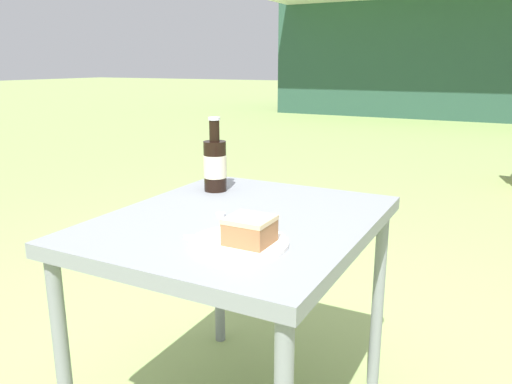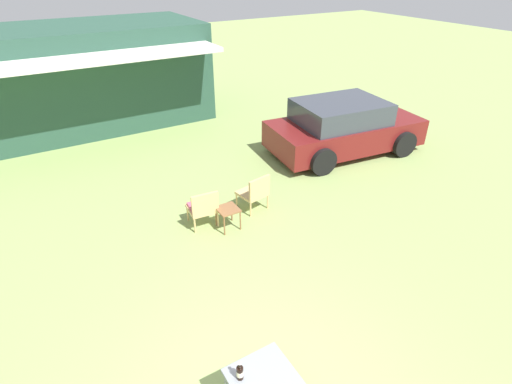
{
  "view_description": "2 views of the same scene",
  "coord_description": "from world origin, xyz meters",
  "px_view_note": "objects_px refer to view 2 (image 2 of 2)",
  "views": [
    {
      "loc": [
        0.67,
        -1.19,
        1.11
      ],
      "look_at": [
        0.0,
        0.1,
        0.74
      ],
      "focal_mm": 35.0,
      "sensor_mm": 36.0,
      "label": 1
    },
    {
      "loc": [
        -1.46,
        -2.21,
        4.68
      ],
      "look_at": [
        1.79,
        3.28,
        0.9
      ],
      "focal_mm": 28.0,
      "sensor_mm": 36.0,
      "label": 2
    }
  ],
  "objects_px": {
    "wicker_chair_cushioned": "(203,207)",
    "wicker_chair_plain": "(255,192)",
    "parked_car": "(343,127)",
    "cola_bottle_near": "(240,372)",
    "garden_side_table": "(228,211)"
  },
  "relations": [
    {
      "from": "wicker_chair_plain",
      "to": "cola_bottle_near",
      "type": "bearing_deg",
      "value": 47.06
    },
    {
      "from": "cola_bottle_near",
      "to": "wicker_chair_plain",
      "type": "bearing_deg",
      "value": 57.4
    },
    {
      "from": "garden_side_table",
      "to": "cola_bottle_near",
      "type": "height_order",
      "value": "cola_bottle_near"
    },
    {
      "from": "parked_car",
      "to": "wicker_chair_plain",
      "type": "bearing_deg",
      "value": -152.95
    },
    {
      "from": "wicker_chair_cushioned",
      "to": "wicker_chair_plain",
      "type": "relative_size",
      "value": 1.0
    },
    {
      "from": "wicker_chair_cushioned",
      "to": "cola_bottle_near",
      "type": "bearing_deg",
      "value": 76.95
    },
    {
      "from": "wicker_chair_cushioned",
      "to": "garden_side_table",
      "type": "bearing_deg",
      "value": 145.11
    },
    {
      "from": "wicker_chair_cushioned",
      "to": "wicker_chair_plain",
      "type": "distance_m",
      "value": 1.17
    },
    {
      "from": "wicker_chair_cushioned",
      "to": "garden_side_table",
      "type": "relative_size",
      "value": 1.82
    },
    {
      "from": "parked_car",
      "to": "cola_bottle_near",
      "type": "bearing_deg",
      "value": -133.14
    },
    {
      "from": "parked_car",
      "to": "cola_bottle_near",
      "type": "relative_size",
      "value": 17.01
    },
    {
      "from": "parked_car",
      "to": "wicker_chair_cushioned",
      "type": "xyz_separation_m",
      "value": [
        -4.74,
        -1.32,
        -0.26
      ]
    },
    {
      "from": "wicker_chair_plain",
      "to": "garden_side_table",
      "type": "relative_size",
      "value": 1.82
    },
    {
      "from": "wicker_chair_cushioned",
      "to": "wicker_chair_plain",
      "type": "xyz_separation_m",
      "value": [
        1.17,
        -0.02,
        0.01
      ]
    },
    {
      "from": "parked_car",
      "to": "cola_bottle_near",
      "type": "height_order",
      "value": "parked_car"
    }
  ]
}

